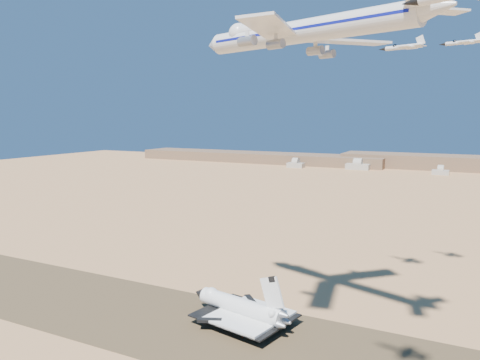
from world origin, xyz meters
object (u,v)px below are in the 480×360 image
at_px(carrier_747, 296,32).
at_px(crew_b, 243,335).
at_px(crew_a, 242,334).
at_px(chase_jet_d, 403,47).
at_px(shuttle, 240,308).
at_px(crew_c, 256,335).
at_px(chase_jet_e, 462,42).

bearing_deg(carrier_747, crew_b, -155.14).
height_order(crew_a, chase_jet_d, chase_jet_d).
relative_size(shuttle, crew_b, 21.81).
bearing_deg(crew_c, crew_a, 90.43).
relative_size(carrier_747, crew_c, 50.78).
bearing_deg(crew_c, carrier_747, -120.19).
xyz_separation_m(crew_a, crew_c, (3.88, 2.08, -0.10)).
bearing_deg(crew_c, chase_jet_e, -68.28).
bearing_deg(carrier_747, chase_jet_d, 81.10).
bearing_deg(chase_jet_e, crew_c, -115.60).
distance_m(crew_c, chase_jet_e, 123.81).
height_order(carrier_747, crew_b, carrier_747).
distance_m(carrier_747, crew_a, 92.84).
bearing_deg(crew_a, crew_b, -97.60).
distance_m(carrier_747, chase_jet_e, 73.38).
height_order(carrier_747, crew_a, carrier_747).
height_order(carrier_747, crew_c, carrier_747).
bearing_deg(shuttle, chase_jet_d, 51.78).
bearing_deg(crew_b, carrier_747, -92.26).
xyz_separation_m(carrier_747, chase_jet_d, (22.45, 44.08, 0.19)).
height_order(crew_c, chase_jet_d, chase_jet_d).
relative_size(crew_a, crew_b, 0.96).
xyz_separation_m(crew_b, crew_c, (3.45, 2.31, -0.13)).
relative_size(crew_a, chase_jet_d, 0.11).
bearing_deg(carrier_747, chase_jet_e, 74.95).
xyz_separation_m(shuttle, carrier_747, (21.06, -7.36, 87.18)).
height_order(crew_c, chase_jet_e, chase_jet_e).
height_order(shuttle, chase_jet_e, chase_jet_e).
bearing_deg(carrier_747, shuttle, 178.83).
xyz_separation_m(carrier_747, crew_b, (-15.31, -1.82, -91.45)).
distance_m(crew_a, crew_b, 0.48).
distance_m(crew_a, chase_jet_e, 126.43).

